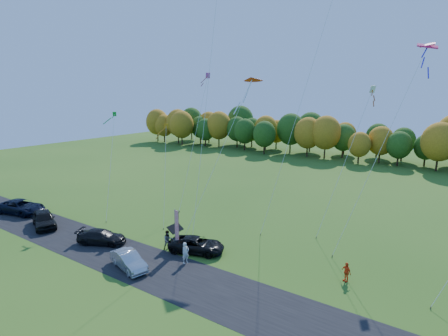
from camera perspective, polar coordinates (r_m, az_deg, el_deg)
The scene contains 20 objects.
ground at distance 33.79m, azimuth -5.83°, elevation -13.50°, with size 160.00×160.00×0.00m, color #2D5917.
asphalt_strip at distance 31.16m, azimuth -10.70°, elevation -15.99°, with size 90.00×6.00×0.01m, color black.
tree_line at distance 82.06m, azimuth 19.40°, elevation 1.20°, with size 116.00×12.00×10.00m, color #1E4711, non-canonical shape.
black_suv at distance 33.47m, azimuth -4.50°, elevation -12.38°, with size 2.39×5.19×1.44m, color black.
silver_sedan at distance 31.59m, azimuth -15.30°, elevation -14.37°, with size 1.52×4.35×1.43m, color #A8A9AD.
dark_truck_a at distance 37.15m, azimuth -19.36°, elevation -10.55°, with size 1.95×4.79×1.39m, color black.
dark_truck_b at distance 44.02m, azimuth -27.33°, elevation -7.41°, with size 2.09×5.21×1.77m, color black.
dark_suv_west at distance 50.11m, azimuth -30.22°, elevation -5.48°, with size 2.81×6.10×1.70m, color black.
person_tailgate_a at distance 31.47m, azimuth -6.31°, elevation -13.62°, with size 0.69×0.46×1.90m, color silver.
person_tailgate_b at distance 34.26m, azimuth -9.13°, elevation -11.52°, with size 0.90×0.70×1.86m, color gray.
person_east at distance 30.25m, azimuth 19.33°, elevation -15.72°, with size 0.94×0.39×1.60m, color #E84415.
feather_flag at distance 33.11m, azimuth -7.78°, elevation -9.32°, with size 0.55×0.12×4.15m.
kite_delta_blue at distance 38.78m, azimuth -2.76°, elevation 12.36°, with size 5.59×12.18×30.43m.
kite_parafoil_orange at distance 38.90m, azimuth 13.57°, elevation 13.95°, with size 6.38×12.26×32.49m.
kite_delta_red at distance 36.81m, azimuth -0.54°, elevation 2.63°, with size 2.93×11.31×17.38m.
kite_parafoil_rainbow at distance 33.75m, azimuth 24.00°, elevation 2.32°, with size 6.85×6.74×19.17m.
kite_diamond_yellow at distance 40.67m, azimuth -9.63°, elevation -0.98°, with size 4.42×5.63×11.36m.
kite_diamond_green at distance 44.27m, azimuth -18.05°, elevation 0.48°, with size 4.48×5.90×12.56m.
kite_diamond_white at distance 37.91m, azimuth 19.11°, elevation 0.87°, with size 3.68×6.66×15.71m.
kite_diamond_pink at distance 45.75m, azimuth -4.88°, elevation 4.60°, with size 1.86×8.60×17.67m.
Camera 1 is at (19.62, -23.33, 14.58)m, focal length 28.00 mm.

